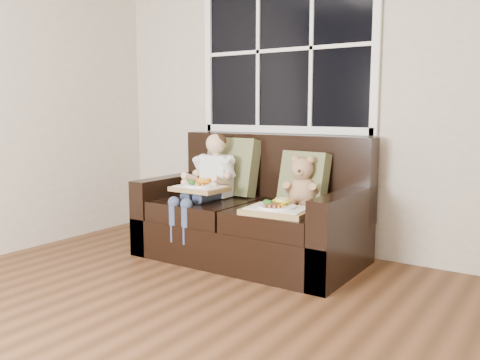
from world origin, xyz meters
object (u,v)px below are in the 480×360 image
Objects in this scene: loveseat at (254,219)px; tray_left at (200,187)px; tray_right at (278,209)px; teddy_bear at (302,185)px; child at (209,177)px.

loveseat is 0.50m from tray_left.
tray_left reaches higher than tray_right.
teddy_bear reaches higher than tray_right.
child is (-0.35, -0.12, 0.32)m from loveseat.
child is 0.20m from tray_left.
tray_right is at bearing -15.45° from child.
child is at bearing -161.79° from loveseat.
loveseat is 4.38× the size of teddy_bear.
tray_left is 0.70m from tray_right.
child is 0.76m from teddy_bear.
tray_right is at bearing -100.54° from teddy_bear.
child is 1.66× the size of tray_right.
loveseat is at bearing 18.21° from child.
child reaches higher than loveseat.
loveseat reaches higher than tray_left.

